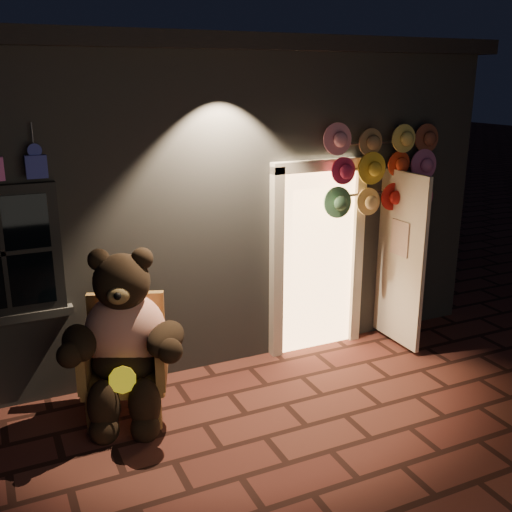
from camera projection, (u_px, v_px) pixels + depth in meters
ground at (265, 437)px, 5.27m from camera, size 60.00×60.00×0.00m
shop_building at (140, 176)px, 8.24m from camera, size 7.30×5.95×3.51m
wicker_armchair at (126, 356)px, 5.58m from camera, size 0.92×0.88×1.10m
teddy_bear at (125, 339)px, 5.38m from camera, size 1.13×1.05×1.64m
hat_rack at (384, 171)px, 6.63m from camera, size 1.45×0.22×2.56m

